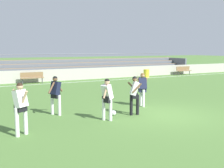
% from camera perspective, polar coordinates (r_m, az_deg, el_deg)
% --- Properties ---
extents(ground_plane, '(160.00, 160.00, 0.00)m').
position_cam_1_polar(ground_plane, '(11.50, 11.67, -6.55)').
color(ground_plane, '#517A38').
extents(field_line_sideline, '(44.00, 0.12, 0.01)m').
position_cam_1_polar(field_line_sideline, '(22.32, -8.36, 0.37)').
color(field_line_sideline, white).
rests_on(field_line_sideline, ground).
extents(sideline_wall, '(48.00, 0.16, 1.02)m').
position_cam_1_polar(sideline_wall, '(23.75, -9.59, 2.02)').
color(sideline_wall, '#BCB7AD').
rests_on(sideline_wall, ground).
extents(bleacher_stand, '(24.92, 3.37, 2.27)m').
position_cam_1_polar(bleacher_stand, '(26.51, -7.08, 3.57)').
color(bleacher_stand, '#897051').
rests_on(bleacher_stand, ground).
extents(bench_far_left, '(1.80, 0.40, 0.90)m').
position_cam_1_polar(bench_far_left, '(22.25, -16.85, 1.51)').
color(bench_far_left, olive).
rests_on(bench_far_left, ground).
extents(bench_far_right, '(1.80, 0.40, 0.90)m').
position_cam_1_polar(bench_far_right, '(29.44, 15.18, 2.98)').
color(bench_far_right, olive).
rests_on(bench_far_right, ground).
extents(trash_bin, '(0.56, 0.56, 0.79)m').
position_cam_1_polar(trash_bin, '(26.05, 7.41, 2.28)').
color(trash_bin, yellow).
rests_on(trash_bin, ground).
extents(player_white_wide_left, '(0.54, 0.47, 1.64)m').
position_cam_1_polar(player_white_wide_left, '(10.23, -1.07, -2.56)').
color(player_white_wide_left, white).
rests_on(player_white_wide_left, ground).
extents(player_white_overlapping, '(0.50, 0.63, 1.65)m').
position_cam_1_polar(player_white_overlapping, '(11.11, 4.88, -1.75)').
color(player_white_overlapping, black).
rests_on(player_white_overlapping, ground).
extents(player_dark_trailing_run, '(0.56, 0.47, 1.63)m').
position_cam_1_polar(player_dark_trailing_run, '(12.85, 6.57, -0.57)').
color(player_dark_trailing_run, white).
rests_on(player_dark_trailing_run, ground).
extents(player_dark_challenging, '(0.73, 0.50, 1.65)m').
position_cam_1_polar(player_dark_challenging, '(11.32, -12.10, -1.70)').
color(player_dark_challenging, white).
rests_on(player_dark_challenging, ground).
extents(player_white_deep_cover, '(0.51, 0.67, 1.72)m').
position_cam_1_polar(player_white_deep_cover, '(8.92, -19.12, -4.14)').
color(player_white_deep_cover, white).
rests_on(player_white_deep_cover, ground).
extents(soccer_ball, '(0.22, 0.22, 0.22)m').
position_cam_1_polar(soccer_ball, '(11.14, 0.32, -6.26)').
color(soccer_ball, white).
rests_on(soccer_ball, ground).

